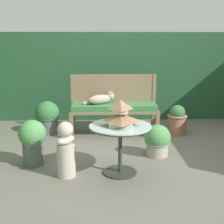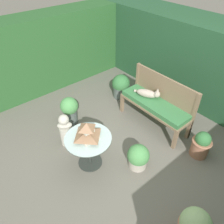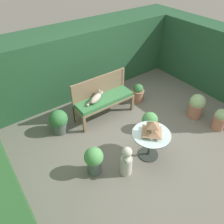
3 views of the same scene
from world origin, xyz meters
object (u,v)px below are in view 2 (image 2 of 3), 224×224
(cat, at_px, (148,93))
(potted_plant_hedge_corner, at_px, (138,157))
(pagoda_birdhouse, at_px, (87,132))
(patio_table, at_px, (89,144))
(potted_plant_table_near, at_px, (70,109))
(potted_plant_patio_mid, at_px, (201,144))
(potted_plant_bench_right, at_px, (121,86))
(garden_bust, at_px, (66,131))
(garden_bench, at_px, (155,106))

(cat, relative_size, potted_plant_hedge_corner, 1.21)
(pagoda_birdhouse, bearing_deg, patio_table, 104.04)
(potted_plant_table_near, bearing_deg, pagoda_birdhouse, -15.56)
(patio_table, xyz_separation_m, potted_plant_patio_mid, (1.02, 1.50, -0.21))
(cat, height_order, potted_plant_patio_mid, cat)
(potted_plant_hedge_corner, xyz_separation_m, potted_plant_bench_right, (-1.62, 1.08, 0.07))
(potted_plant_hedge_corner, bearing_deg, pagoda_birdhouse, -134.11)
(potted_plant_patio_mid, distance_m, potted_plant_table_near, 2.40)
(cat, bearing_deg, potted_plant_bench_right, 146.25)
(potted_plant_patio_mid, bearing_deg, potted_plant_bench_right, 176.48)
(cat, xyz_separation_m, potted_plant_hedge_corner, (0.73, -0.96, -0.39))
(cat, bearing_deg, potted_plant_table_near, -151.00)
(patio_table, xyz_separation_m, potted_plant_bench_right, (-1.09, 1.63, -0.18))
(pagoda_birdhouse, relative_size, potted_plant_bench_right, 0.64)
(patio_table, height_order, potted_plant_hedge_corner, patio_table)
(pagoda_birdhouse, distance_m, garden_bust, 0.73)
(cat, xyz_separation_m, patio_table, (0.20, -1.51, -0.14))
(patio_table, distance_m, garden_bust, 0.63)
(potted_plant_hedge_corner, bearing_deg, potted_plant_bench_right, 146.29)
(potted_plant_table_near, relative_size, potted_plant_bench_right, 1.05)
(garden_bust, xyz_separation_m, potted_plant_patio_mid, (1.63, 1.56, -0.06))
(potted_plant_bench_right, bearing_deg, potted_plant_table_near, -88.26)
(patio_table, relative_size, potted_plant_bench_right, 1.31)
(garden_bench, relative_size, potted_plant_bench_right, 2.59)
(garden_bust, distance_m, potted_plant_patio_mid, 2.26)
(garden_bust, relative_size, potted_plant_table_near, 1.12)
(cat, distance_m, pagoda_birdhouse, 1.53)
(pagoda_birdhouse, distance_m, potted_plant_table_near, 1.16)
(garden_bench, relative_size, patio_table, 1.98)
(potted_plant_patio_mid, bearing_deg, pagoda_birdhouse, -124.29)
(potted_plant_hedge_corner, bearing_deg, cat, 127.27)
(patio_table, xyz_separation_m, potted_plant_table_near, (-1.05, 0.29, -0.13))
(garden_bust, xyz_separation_m, potted_plant_table_near, (-0.44, 0.35, 0.01))
(patio_table, bearing_deg, potted_plant_hedge_corner, 45.89)
(patio_table, bearing_deg, garden_bench, 90.09)
(potted_plant_patio_mid, xyz_separation_m, potted_plant_hedge_corner, (-0.49, -0.95, -0.03))
(pagoda_birdhouse, bearing_deg, cat, 97.64)
(garden_bench, height_order, potted_plant_hedge_corner, garden_bench)
(garden_bench, height_order, potted_plant_patio_mid, garden_bench)
(garden_bench, height_order, patio_table, patio_table)
(garden_bust, bearing_deg, potted_plant_patio_mid, -12.06)
(garden_bust, bearing_deg, potted_plant_bench_right, 50.24)
(garden_bench, relative_size, garden_bust, 2.19)
(garden_bench, distance_m, pagoda_birdhouse, 1.52)
(garden_bench, xyz_separation_m, potted_plant_hedge_corner, (0.53, -0.94, -0.22))
(garden_bench, distance_m, garden_bust, 1.67)
(cat, relative_size, garden_bust, 0.80)
(pagoda_birdhouse, bearing_deg, potted_plant_bench_right, 123.83)
(pagoda_birdhouse, bearing_deg, potted_plant_hedge_corner, 45.89)
(pagoda_birdhouse, distance_m, potted_plant_patio_mid, 1.87)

